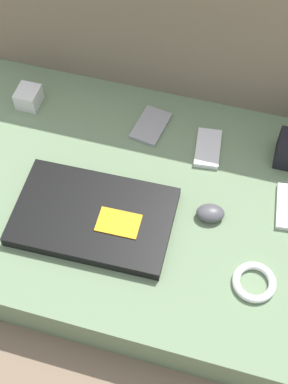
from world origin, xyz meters
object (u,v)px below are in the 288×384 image
(computer_mouse, at_px, (210,213))
(charger_brick, at_px, (29,97))
(laptop, at_px, (94,216))
(phone_small, at_px, (151,126))
(phone_black, at_px, (208,148))

(computer_mouse, height_order, charger_brick, charger_brick)
(laptop, bearing_deg, computer_mouse, 15.58)
(laptop, bearing_deg, charger_brick, 131.62)
(laptop, bearing_deg, phone_small, 78.29)
(computer_mouse, relative_size, phone_black, 0.60)
(computer_mouse, relative_size, phone_small, 0.59)
(laptop, distance_m, computer_mouse, 0.25)
(phone_black, distance_m, charger_brick, 0.46)
(computer_mouse, xyz_separation_m, phone_small, (-0.19, 0.21, -0.01))
(computer_mouse, distance_m, phone_small, 0.28)
(laptop, xyz_separation_m, computer_mouse, (0.24, 0.08, 0.00))
(computer_mouse, xyz_separation_m, charger_brick, (-0.50, 0.20, 0.01))
(phone_small, bearing_deg, phone_black, -2.96)
(charger_brick, bearing_deg, laptop, -46.53)
(phone_small, height_order, charger_brick, charger_brick)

